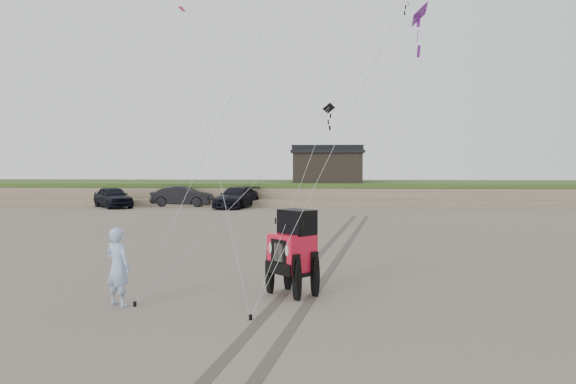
% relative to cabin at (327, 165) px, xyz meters
% --- Properties ---
extents(ground, '(160.00, 160.00, 0.00)m').
position_rel_cabin_xyz_m(ground, '(-2.00, -37.00, -3.24)').
color(ground, '#6B6054').
rests_on(ground, ground).
extents(dune_ridge, '(160.00, 14.25, 1.73)m').
position_rel_cabin_xyz_m(dune_ridge, '(-2.00, 0.50, -2.42)').
color(dune_ridge, '#7A6B54').
rests_on(dune_ridge, ground).
extents(cabin, '(6.40, 5.40, 3.35)m').
position_rel_cabin_xyz_m(cabin, '(0.00, 0.00, 0.00)').
color(cabin, black).
rests_on(cabin, dune_ridge).
extents(truck_a, '(4.54, 4.95, 1.64)m').
position_rel_cabin_xyz_m(truck_a, '(-16.67, -8.25, -2.42)').
color(truck_a, black).
rests_on(truck_a, ground).
extents(truck_b, '(4.95, 1.94, 1.60)m').
position_rel_cabin_xyz_m(truck_b, '(-11.62, -6.59, -2.44)').
color(truck_b, black).
rests_on(truck_b, ground).
extents(truck_c, '(3.44, 5.84, 1.59)m').
position_rel_cabin_xyz_m(truck_c, '(-7.06, -7.81, -2.44)').
color(truck_c, black).
rests_on(truck_c, ground).
extents(jeep, '(4.86, 4.90, 1.80)m').
position_rel_cabin_xyz_m(jeep, '(-1.17, -36.18, -2.34)').
color(jeep, red).
rests_on(jeep, ground).
extents(man, '(0.83, 0.71, 1.92)m').
position_rel_cabin_xyz_m(man, '(-5.32, -37.56, -2.28)').
color(man, '#97B0EA').
rests_on(man, ground).
extents(kite_flock, '(10.12, 6.24, 7.48)m').
position_rel_cabin_xyz_m(kite_flock, '(1.43, -28.28, 6.22)').
color(kite_flock, black).
rests_on(kite_flock, ground).
extents(stake_main, '(0.08, 0.08, 0.12)m').
position_rel_cabin_xyz_m(stake_main, '(-4.91, -37.59, -3.18)').
color(stake_main, black).
rests_on(stake_main, ground).
extents(stake_aux, '(0.08, 0.08, 0.12)m').
position_rel_cabin_xyz_m(stake_aux, '(-1.96, -38.57, -3.18)').
color(stake_aux, black).
rests_on(stake_aux, ground).
extents(tire_tracks, '(5.22, 29.74, 0.01)m').
position_rel_cabin_xyz_m(tire_tracks, '(0.00, -29.00, -3.23)').
color(tire_tracks, '#4C443D').
rests_on(tire_tracks, ground).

